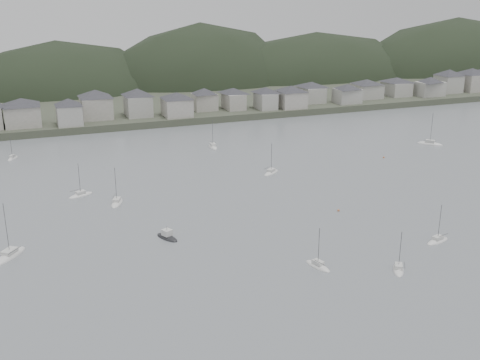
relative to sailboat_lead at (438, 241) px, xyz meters
name	(u,v)px	position (x,y,z in m)	size (l,w,h in m)	color
ground	(407,351)	(-32.75, -33.01, -0.18)	(900.00, 900.00, 0.00)	slate
far_shore_land	(112,83)	(-32.75, 261.99, 1.32)	(900.00, 250.00, 3.00)	#383D2D
forested_ridge	(128,111)	(-27.92, 236.39, -11.47)	(851.55, 103.94, 102.57)	black
waterfront_town	(258,95)	(17.83, 150.33, 8.48)	(451.48, 28.46, 12.92)	gray
sailboat_lead	(438,241)	(0.00, 0.00, 0.00)	(7.43, 4.03, 9.72)	silver
moored_fleet	(157,236)	(-59.71, 26.18, -0.01)	(262.76, 169.56, 13.32)	silver
motor_launch_far	(167,237)	(-57.80, 24.34, 0.12)	(5.11, 7.24, 3.65)	black
mooring_buoys	(394,235)	(-7.27, 6.52, -0.03)	(162.35, 102.86, 0.70)	#B7683D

